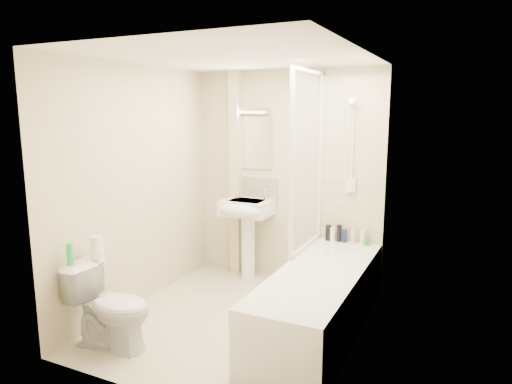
% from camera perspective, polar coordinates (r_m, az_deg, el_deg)
% --- Properties ---
extents(floor, '(2.50, 2.50, 0.00)m').
position_cam_1_polar(floor, '(4.46, -2.50, -15.81)').
color(floor, beige).
rests_on(floor, ground).
extents(wall_back, '(2.20, 0.02, 2.40)m').
position_cam_1_polar(wall_back, '(5.20, 3.85, 1.84)').
color(wall_back, beige).
rests_on(wall_back, ground).
extents(wall_left, '(0.02, 2.50, 2.40)m').
position_cam_1_polar(wall_left, '(4.69, -14.59, 0.61)').
color(wall_left, beige).
rests_on(wall_left, ground).
extents(wall_right, '(0.02, 2.50, 2.40)m').
position_cam_1_polar(wall_right, '(3.70, 12.59, -1.83)').
color(wall_right, beige).
rests_on(wall_right, ground).
extents(ceiling, '(2.20, 2.50, 0.02)m').
position_cam_1_polar(ceiling, '(4.03, -2.78, 16.53)').
color(ceiling, white).
rests_on(ceiling, wall_back).
extents(tile_back, '(0.70, 0.01, 1.75)m').
position_cam_1_polar(tile_back, '(4.94, 11.97, 3.82)').
color(tile_back, beige).
rests_on(tile_back, wall_back).
extents(tile_right, '(0.01, 2.10, 1.75)m').
position_cam_1_polar(tile_right, '(3.84, 13.17, 2.00)').
color(tile_right, beige).
rests_on(tile_right, wall_right).
extents(pipe_boxing, '(0.12, 0.12, 2.40)m').
position_cam_1_polar(pipe_boxing, '(5.40, -2.52, 2.17)').
color(pipe_boxing, beige).
rests_on(pipe_boxing, ground).
extents(splashback, '(0.60, 0.02, 0.30)m').
position_cam_1_polar(splashback, '(5.38, -0.24, 0.30)').
color(splashback, beige).
rests_on(splashback, wall_back).
extents(mirror, '(0.46, 0.01, 0.60)m').
position_cam_1_polar(mirror, '(5.31, -0.25, 6.16)').
color(mirror, white).
rests_on(mirror, wall_back).
extents(strip_light, '(0.42, 0.07, 0.07)m').
position_cam_1_polar(strip_light, '(5.27, -0.37, 10.15)').
color(strip_light, silver).
rests_on(strip_light, wall_back).
extents(bathtub, '(0.70, 2.10, 0.55)m').
position_cam_1_polar(bathtub, '(4.23, 7.94, -13.08)').
color(bathtub, white).
rests_on(bathtub, ground).
extents(shower_screen, '(0.04, 0.92, 1.80)m').
position_cam_1_polar(shower_screen, '(4.61, 6.45, 3.85)').
color(shower_screen, white).
rests_on(shower_screen, bathtub).
extents(shower_fixture, '(0.10, 0.16, 0.99)m').
position_cam_1_polar(shower_fixture, '(4.88, 11.88, 5.18)').
color(shower_fixture, white).
rests_on(shower_fixture, wall_back).
extents(pedestal_sink, '(0.55, 0.50, 1.07)m').
position_cam_1_polar(pedestal_sink, '(5.24, -1.31, -3.11)').
color(pedestal_sink, white).
rests_on(pedestal_sink, ground).
extents(bottle_black_a, '(0.07, 0.07, 0.17)m').
position_cam_1_polar(bottle_black_a, '(5.06, 9.04, -5.04)').
color(bottle_black_a, black).
rests_on(bottle_black_a, bathtub).
extents(bottle_white_a, '(0.06, 0.06, 0.15)m').
position_cam_1_polar(bottle_white_a, '(5.05, 9.55, -5.20)').
color(bottle_white_a, white).
rests_on(bottle_white_a, bathtub).
extents(bottle_black_b, '(0.05, 0.05, 0.19)m').
position_cam_1_polar(bottle_black_b, '(5.03, 10.35, -5.09)').
color(bottle_black_b, black).
rests_on(bottle_black_b, bathtub).
extents(bottle_blue, '(0.05, 0.05, 0.14)m').
position_cam_1_polar(bottle_blue, '(5.02, 11.01, -5.40)').
color(bottle_blue, navy).
rests_on(bottle_blue, bathtub).
extents(bottle_cream, '(0.05, 0.05, 0.16)m').
position_cam_1_polar(bottle_cream, '(5.00, 12.06, -5.42)').
color(bottle_cream, beige).
rests_on(bottle_cream, bathtub).
extents(bottle_white_b, '(0.06, 0.06, 0.16)m').
position_cam_1_polar(bottle_white_b, '(4.98, 13.19, -5.52)').
color(bottle_white_b, white).
rests_on(bottle_white_b, bathtub).
extents(bottle_green, '(0.06, 0.06, 0.08)m').
position_cam_1_polar(bottle_green, '(4.98, 13.62, -5.99)').
color(bottle_green, green).
rests_on(bottle_green, bathtub).
extents(toilet, '(0.51, 0.76, 0.71)m').
position_cam_1_polar(toilet, '(4.07, -17.68, -13.46)').
color(toilet, white).
rests_on(toilet, ground).
extents(toilet_roll_lower, '(0.11, 0.11, 0.09)m').
position_cam_1_polar(toilet_roll_lower, '(4.14, -19.23, -7.26)').
color(toilet_roll_lower, white).
rests_on(toilet_roll_lower, toilet).
extents(toilet_roll_upper, '(0.10, 0.10, 0.10)m').
position_cam_1_polar(toilet_roll_upper, '(4.13, -19.30, -5.93)').
color(toilet_roll_upper, white).
rests_on(toilet_roll_upper, toilet_roll_lower).
extents(green_bottle, '(0.05, 0.05, 0.19)m').
position_cam_1_polar(green_bottle, '(4.02, -22.21, -7.24)').
color(green_bottle, green).
rests_on(green_bottle, toilet).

